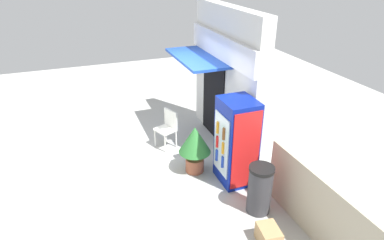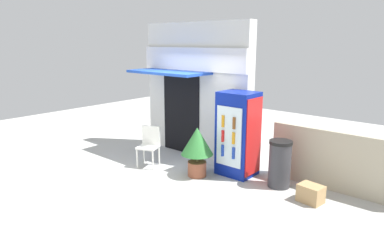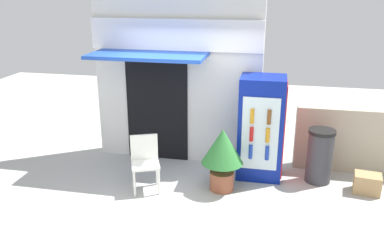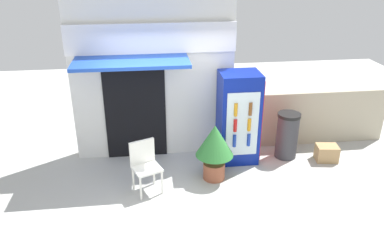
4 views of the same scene
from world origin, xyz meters
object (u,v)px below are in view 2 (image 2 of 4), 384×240
(drink_cooler, at_px, (238,134))
(cardboard_box, at_px, (311,194))
(trash_bin, at_px, (280,164))
(potted_plant_near_shop, at_px, (197,145))
(plastic_chair, at_px, (149,143))

(drink_cooler, relative_size, cardboard_box, 4.34)
(drink_cooler, distance_m, trash_bin, 1.07)
(potted_plant_near_shop, distance_m, trash_bin, 1.69)
(trash_bin, bearing_deg, potted_plant_near_shop, -158.32)
(drink_cooler, relative_size, plastic_chair, 1.96)
(plastic_chair, distance_m, trash_bin, 2.90)
(trash_bin, height_order, cardboard_box, trash_bin)
(cardboard_box, bearing_deg, plastic_chair, -170.71)
(plastic_chair, height_order, trash_bin, trash_bin)
(plastic_chair, height_order, potted_plant_near_shop, potted_plant_near_shop)
(cardboard_box, bearing_deg, trash_bin, 161.01)
(potted_plant_near_shop, bearing_deg, plastic_chair, -170.18)
(potted_plant_near_shop, bearing_deg, trash_bin, 21.68)
(drink_cooler, height_order, cardboard_box, drink_cooler)
(plastic_chair, bearing_deg, trash_bin, 16.63)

